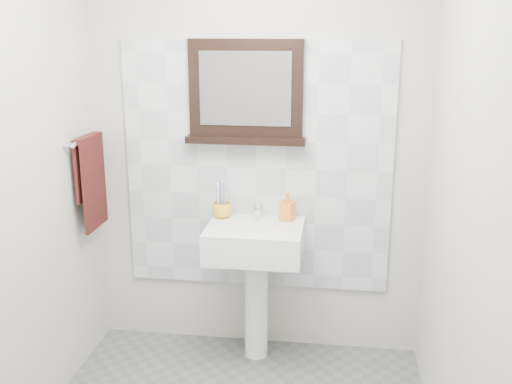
% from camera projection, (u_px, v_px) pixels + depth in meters
% --- Properties ---
extents(back_wall, '(2.00, 0.01, 2.50)m').
position_uv_depth(back_wall, '(257.00, 151.00, 3.56)').
color(back_wall, beige).
rests_on(back_wall, ground).
extents(front_wall, '(2.00, 0.01, 2.50)m').
position_uv_depth(front_wall, '(133.00, 329.00, 1.46)').
color(front_wall, beige).
rests_on(front_wall, ground).
extents(right_wall, '(0.01, 2.20, 2.50)m').
position_uv_depth(right_wall, '(468.00, 213.00, 2.38)').
color(right_wall, beige).
rests_on(right_wall, ground).
extents(splashback, '(1.60, 0.02, 1.50)m').
position_uv_depth(splashback, '(257.00, 168.00, 3.58)').
color(splashback, silver).
rests_on(splashback, back_wall).
extents(pedestal_sink, '(0.55, 0.44, 0.96)m').
position_uv_depth(pedestal_sink, '(255.00, 255.00, 3.50)').
color(pedestal_sink, white).
rests_on(pedestal_sink, ground).
extents(toothbrush_cup, '(0.12, 0.12, 0.09)m').
position_uv_depth(toothbrush_cup, '(222.00, 210.00, 3.58)').
color(toothbrush_cup, yellow).
rests_on(toothbrush_cup, pedestal_sink).
extents(toothbrushes, '(0.05, 0.04, 0.21)m').
position_uv_depth(toothbrushes, '(222.00, 198.00, 3.56)').
color(toothbrushes, white).
rests_on(toothbrushes, toothbrush_cup).
extents(soap_dispenser, '(0.10, 0.10, 0.17)m').
position_uv_depth(soap_dispenser, '(287.00, 206.00, 3.52)').
color(soap_dispenser, '#E45A1A').
rests_on(soap_dispenser, pedestal_sink).
extents(framed_mirror, '(0.70, 0.11, 0.59)m').
position_uv_depth(framed_mirror, '(246.00, 94.00, 3.44)').
color(framed_mirror, black).
rests_on(framed_mirror, back_wall).
extents(towel_bar, '(0.07, 0.40, 0.03)m').
position_uv_depth(towel_bar, '(87.00, 139.00, 3.42)').
color(towel_bar, silver).
rests_on(towel_bar, left_wall).
extents(hand_towel, '(0.06, 0.30, 0.55)m').
position_uv_depth(hand_towel, '(91.00, 175.00, 3.48)').
color(hand_towel, black).
rests_on(hand_towel, towel_bar).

